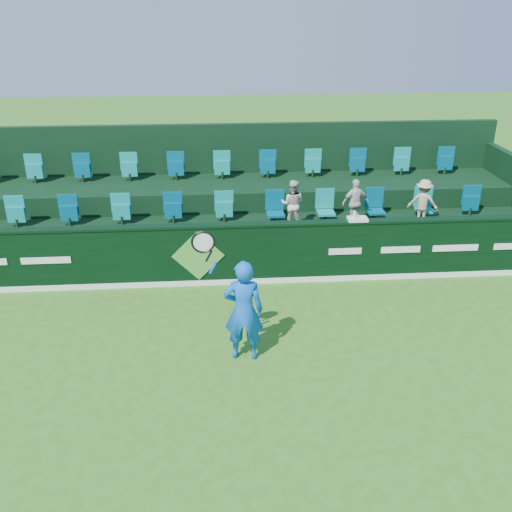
{
  "coord_description": "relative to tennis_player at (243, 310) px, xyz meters",
  "views": [
    {
      "loc": [
        0.4,
        -6.95,
        5.59
      ],
      "look_at": [
        1.13,
        2.8,
        1.15
      ],
      "focal_mm": 40.0,
      "sensor_mm": 36.0,
      "label": 1
    }
  ],
  "objects": [
    {
      "name": "stand_tier_front",
      "position": [
        -0.8,
        3.9,
        -0.51
      ],
      "size": [
        16.0,
        2.0,
        0.8
      ],
      "primitive_type": "cube",
      "color": "black",
      "rests_on": "ground"
    },
    {
      "name": "tennis_player",
      "position": [
        0.0,
        0.0,
        0.0
      ],
      "size": [
        1.22,
        0.49,
        2.44
      ],
      "color": "blue",
      "rests_on": "ground"
    },
    {
      "name": "ground",
      "position": [
        -0.8,
        -1.2,
        -0.91
      ],
      "size": [
        60.0,
        60.0,
        0.0
      ],
      "primitive_type": "plane",
      "color": "#2E6919",
      "rests_on": "ground"
    },
    {
      "name": "seat_row_back",
      "position": [
        -0.8,
        6.1,
        0.69
      ],
      "size": [
        13.5,
        0.5,
        0.6
      ],
      "primitive_type": "cube",
      "color": "#0E8C87",
      "rests_on": "stand_tier_back"
    },
    {
      "name": "spectator_left",
      "position": [
        1.33,
        3.92,
        0.44
      ],
      "size": [
        0.64,
        0.56,
        1.11
      ],
      "primitive_type": "imported",
      "rotation": [
        0.0,
        0.0,
        2.86
      ],
      "color": "beige",
      "rests_on": "stand_tier_front"
    },
    {
      "name": "seat_row_front",
      "position": [
        -0.8,
        4.3,
        0.19
      ],
      "size": [
        13.5,
        0.5,
        0.6
      ],
      "primitive_type": "cube",
      "color": "#0E8C87",
      "rests_on": "stand_tier_front"
    },
    {
      "name": "towel",
      "position": [
        2.55,
        2.8,
        0.47
      ],
      "size": [
        0.41,
        0.27,
        0.06
      ],
      "primitive_type": "cube",
      "color": "white",
      "rests_on": "sponsor_hoarding"
    },
    {
      "name": "spectator_middle",
      "position": [
        2.77,
        3.92,
        0.44
      ],
      "size": [
        0.69,
        0.4,
        1.1
      ],
      "primitive_type": "imported",
      "rotation": [
        0.0,
        0.0,
        3.35
      ],
      "color": "silver",
      "rests_on": "stand_tier_front"
    },
    {
      "name": "stand_rear",
      "position": [
        -0.8,
        6.25,
        0.3
      ],
      "size": [
        16.0,
        4.1,
        2.6
      ],
      "color": "black",
      "rests_on": "ground"
    },
    {
      "name": "stand_tier_back",
      "position": [
        -0.8,
        5.8,
        -0.26
      ],
      "size": [
        16.0,
        1.8,
        1.3
      ],
      "primitive_type": "cube",
      "color": "black",
      "rests_on": "ground"
    },
    {
      "name": "spectator_right",
      "position": [
        4.35,
        3.92,
        0.41
      ],
      "size": [
        0.78,
        0.63,
        1.05
      ],
      "primitive_type": "imported",
      "rotation": [
        0.0,
        0.0,
        2.72
      ],
      "color": "tan",
      "rests_on": "stand_tier_front"
    },
    {
      "name": "sponsor_hoarding",
      "position": [
        -0.79,
        2.8,
        -0.24
      ],
      "size": [
        16.0,
        0.25,
        1.35
      ],
      "color": "black",
      "rests_on": "ground"
    },
    {
      "name": "drinks_bottle",
      "position": [
        2.47,
        2.8,
        0.54
      ],
      "size": [
        0.07,
        0.07,
        0.21
      ],
      "primitive_type": "cylinder",
      "color": "white",
      "rests_on": "sponsor_hoarding"
    }
  ]
}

